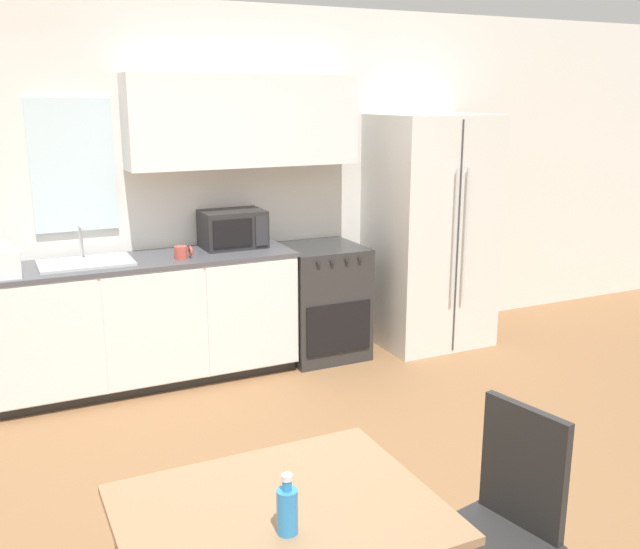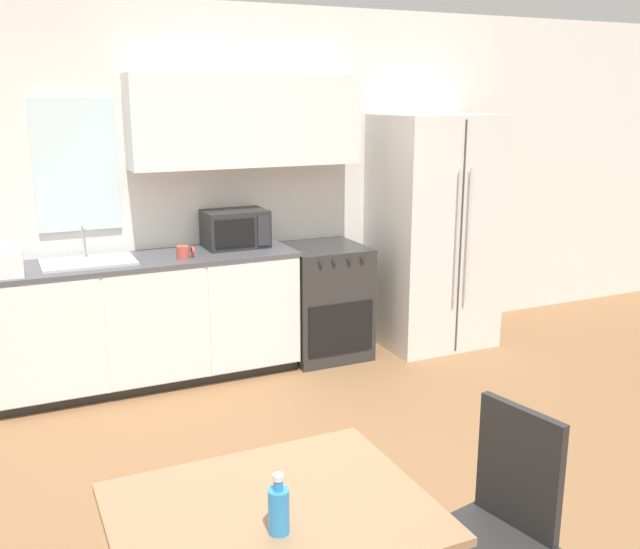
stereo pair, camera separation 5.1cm
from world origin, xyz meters
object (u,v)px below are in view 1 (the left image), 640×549
Objects in this scene: microwave at (233,229)px; dining_chair_side at (506,511)px; dining_table at (280,541)px; drink_bottle at (287,509)px; coffee_mug at (182,252)px; oven_range at (321,301)px; refrigerator at (430,231)px.

microwave reaches higher than dining_chair_side.
dining_table is 5.18× the size of drink_bottle.
microwave reaches higher than coffee_mug.
dining_table is (-0.92, -3.14, -0.43)m from microwave.
drink_bottle is at bearing -101.63° from dining_table.
oven_range is at bearing -9.79° from microwave.
dining_table is at bearing -106.27° from microwave.
dining_table is (-2.56, -2.95, -0.31)m from refrigerator.
dining_table is 0.89m from dining_chair_side.
oven_range is 3.42m from dining_table.
dining_table is at bearing 78.37° from drink_bottle.
refrigerator is 9.69× the size of drink_bottle.
dining_chair_side is (-1.68, -3.01, -0.41)m from refrigerator.
dining_chair_side is (-0.71, -3.08, 0.09)m from oven_range.
dining_table is at bearing 74.49° from dining_chair_side.
microwave is at bearing 170.21° from oven_range.
oven_range is at bearing 5.21° from coffee_mug.
refrigerator is 1.87× the size of dining_table.
dining_chair_side is (-0.03, -3.20, -0.53)m from microwave.
coffee_mug is 2.97m from dining_table.
refrigerator is 4.02m from drink_bottle.
refrigerator reaches higher than coffee_mug.
refrigerator is 2.10m from coffee_mug.
coffee_mug reaches higher than dining_chair_side.
dining_table is at bearing -130.95° from refrigerator.
refrigerator is 3.47m from dining_chair_side.
microwave is 3.24m from dining_chair_side.
drink_bottle is (-1.62, -3.15, 0.38)m from oven_range.
coffee_mug is (-1.13, -0.10, 0.52)m from oven_range.
dining_chair_side is at bearing -82.04° from coffee_mug.
dining_chair_side is (0.88, -0.06, -0.09)m from dining_table.
dining_chair_side is 0.95m from drink_bottle.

